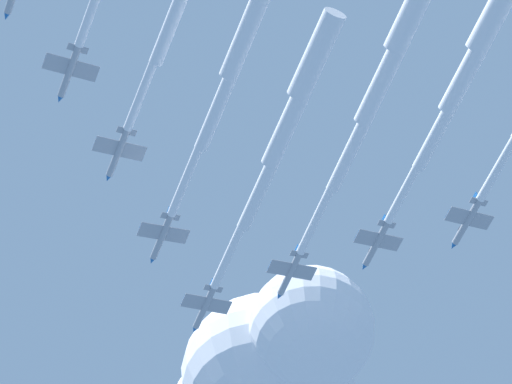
{
  "coord_description": "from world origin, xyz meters",
  "views": [
    {
      "loc": [
        -66.23,
        48.49,
        17.64
      ],
      "look_at": [
        0.0,
        0.0,
        170.62
      ],
      "focal_mm": 77.16,
      "sensor_mm": 36.0,
      "label": 1
    }
  ],
  "objects": [
    {
      "name": "jet_port_inner",
      "position": [
        -21.02,
        17.26,
        169.19
      ],
      "size": [
        60.99,
        20.88,
        4.37
      ],
      "color": "#9EA3AD"
    },
    {
      "name": "cloud_puff",
      "position": [
        40.66,
        -33.61,
        192.89
      ],
      "size": [
        51.47,
        39.16,
        32.4
      ],
      "color": "white"
    },
    {
      "name": "jet_starboard_inner",
      "position": [
        -26.26,
        -4.23,
        171.48
      ],
      "size": [
        60.69,
        21.17,
        4.28
      ],
      "color": "#9EA3AD"
    },
    {
      "name": "jet_starboard_mid",
      "position": [
        -33.73,
        -14.28,
        172.55
      ],
      "size": [
        53.0,
        18.66,
        4.28
      ],
      "color": "#9EA3AD"
    },
    {
      "name": "jet_lead",
      "position": [
        -12.68,
        3.56,
        169.08
      ],
      "size": [
        58.98,
        20.25,
        4.24
      ],
      "color": "#9EA3AD"
    }
  ]
}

